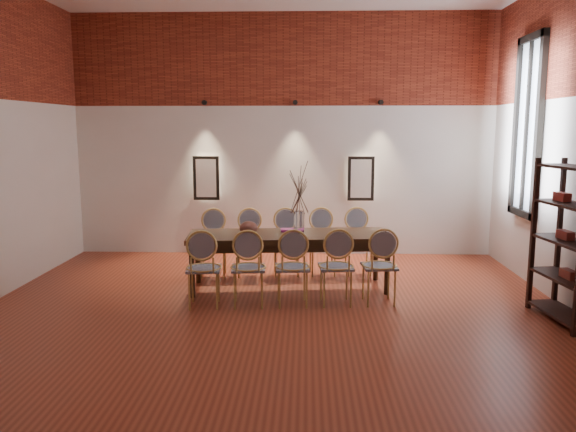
{
  "coord_description": "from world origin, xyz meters",
  "views": [
    {
      "loc": [
        0.4,
        -5.96,
        2.15
      ],
      "look_at": [
        0.16,
        0.97,
        1.05
      ],
      "focal_mm": 35.0,
      "sensor_mm": 36.0,
      "label": 1
    }
  ],
  "objects_px": {
    "chair_far_e": "(359,243)",
    "shelving_rack": "(569,242)",
    "chair_far_d": "(323,243)",
    "bowl": "(249,228)",
    "chair_near_a": "(204,268)",
    "chair_near_b": "(248,268)",
    "chair_far_a": "(213,244)",
    "chair_near_c": "(292,267)",
    "chair_near_d": "(336,267)",
    "chair_far_c": "(286,243)",
    "vase": "(299,222)",
    "chair_far_b": "(250,244)",
    "book": "(290,230)",
    "dining_table": "(289,261)",
    "chair_near_e": "(379,266)"
  },
  "relations": [
    {
      "from": "chair_near_a",
      "to": "chair_near_c",
      "type": "bearing_deg",
      "value": 0.0
    },
    {
      "from": "chair_near_c",
      "to": "chair_far_a",
      "type": "bearing_deg",
      "value": 126.96
    },
    {
      "from": "chair_near_d",
      "to": "shelving_rack",
      "type": "xyz_separation_m",
      "value": [
        2.52,
        -0.53,
        0.43
      ]
    },
    {
      "from": "chair_near_a",
      "to": "chair_far_c",
      "type": "xyz_separation_m",
      "value": [
        0.94,
        1.51,
        0.0
      ]
    },
    {
      "from": "chair_near_a",
      "to": "chair_far_a",
      "type": "height_order",
      "value": "same"
    },
    {
      "from": "chair_far_c",
      "to": "chair_far_e",
      "type": "bearing_deg",
      "value": -180.0
    },
    {
      "from": "dining_table",
      "to": "book",
      "type": "relative_size",
      "value": 10.25
    },
    {
      "from": "dining_table",
      "to": "vase",
      "type": "distance_m",
      "value": 0.54
    },
    {
      "from": "chair_near_b",
      "to": "chair_near_d",
      "type": "relative_size",
      "value": 1.0
    },
    {
      "from": "chair_near_b",
      "to": "chair_far_d",
      "type": "relative_size",
      "value": 1.0
    },
    {
      "from": "chair_far_e",
      "to": "shelving_rack",
      "type": "relative_size",
      "value": 0.52
    },
    {
      "from": "chair_near_a",
      "to": "chair_near_b",
      "type": "relative_size",
      "value": 1.0
    },
    {
      "from": "chair_far_b",
      "to": "shelving_rack",
      "type": "height_order",
      "value": "shelving_rack"
    },
    {
      "from": "chair_near_b",
      "to": "chair_far_b",
      "type": "height_order",
      "value": "same"
    },
    {
      "from": "dining_table",
      "to": "chair_far_b",
      "type": "distance_m",
      "value": 0.89
    },
    {
      "from": "book",
      "to": "chair_far_c",
      "type": "bearing_deg",
      "value": 98.37
    },
    {
      "from": "chair_near_c",
      "to": "shelving_rack",
      "type": "height_order",
      "value": "shelving_rack"
    },
    {
      "from": "dining_table",
      "to": "bowl",
      "type": "height_order",
      "value": "bowl"
    },
    {
      "from": "chair_near_c",
      "to": "chair_far_b",
      "type": "bearing_deg",
      "value": 110.62
    },
    {
      "from": "chair_far_c",
      "to": "book",
      "type": "distance_m",
      "value": 0.6
    },
    {
      "from": "chair_far_a",
      "to": "book",
      "type": "bearing_deg",
      "value": 154.39
    },
    {
      "from": "chair_near_b",
      "to": "chair_far_e",
      "type": "height_order",
      "value": "same"
    },
    {
      "from": "chair_near_e",
      "to": "shelving_rack",
      "type": "distance_m",
      "value": 2.12
    },
    {
      "from": "chair_near_b",
      "to": "chair_far_c",
      "type": "bearing_deg",
      "value": 69.38
    },
    {
      "from": "dining_table",
      "to": "chair_near_a",
      "type": "relative_size",
      "value": 2.84
    },
    {
      "from": "chair_far_d",
      "to": "bowl",
      "type": "bearing_deg",
      "value": 35.36
    },
    {
      "from": "chair_far_a",
      "to": "chair_far_e",
      "type": "relative_size",
      "value": 1.0
    },
    {
      "from": "chair_far_a",
      "to": "chair_far_b",
      "type": "distance_m",
      "value": 0.53
    },
    {
      "from": "dining_table",
      "to": "chair_near_b",
      "type": "distance_m",
      "value": 0.89
    },
    {
      "from": "chair_near_d",
      "to": "vase",
      "type": "distance_m",
      "value": 0.92
    },
    {
      "from": "vase",
      "to": "chair_near_a",
      "type": "bearing_deg",
      "value": -144.35
    },
    {
      "from": "chair_near_b",
      "to": "chair_near_e",
      "type": "height_order",
      "value": "same"
    },
    {
      "from": "chair_near_b",
      "to": "chair_far_d",
      "type": "xyz_separation_m",
      "value": [
        0.94,
        1.51,
        0.0
      ]
    },
    {
      "from": "chair_near_e",
      "to": "bowl",
      "type": "relative_size",
      "value": 3.92
    },
    {
      "from": "chair_far_d",
      "to": "chair_far_e",
      "type": "xyz_separation_m",
      "value": [
        0.53,
        0.05,
        0.0
      ]
    },
    {
      "from": "shelving_rack",
      "to": "chair_near_b",
      "type": "bearing_deg",
      "value": 166.35
    },
    {
      "from": "chair_far_b",
      "to": "chair_far_d",
      "type": "height_order",
      "value": "same"
    },
    {
      "from": "chair_near_d",
      "to": "shelving_rack",
      "type": "relative_size",
      "value": 0.52
    },
    {
      "from": "shelving_rack",
      "to": "chair_far_b",
      "type": "bearing_deg",
      "value": 146.81
    },
    {
      "from": "chair_far_a",
      "to": "shelving_rack",
      "type": "relative_size",
      "value": 0.52
    },
    {
      "from": "chair_near_c",
      "to": "chair_near_d",
      "type": "distance_m",
      "value": 0.53
    },
    {
      "from": "dining_table",
      "to": "book",
      "type": "xyz_separation_m",
      "value": [
        0.01,
        0.18,
        0.39
      ]
    },
    {
      "from": "dining_table",
      "to": "chair_far_b",
      "type": "bearing_deg",
      "value": 126.96
    },
    {
      "from": "chair_far_b",
      "to": "chair_far_c",
      "type": "distance_m",
      "value": 0.53
    },
    {
      "from": "dining_table",
      "to": "chair_near_b",
      "type": "bearing_deg",
      "value": -126.96
    },
    {
      "from": "dining_table",
      "to": "chair_far_c",
      "type": "bearing_deg",
      "value": 90.0
    },
    {
      "from": "chair_near_c",
      "to": "chair_far_c",
      "type": "height_order",
      "value": "same"
    },
    {
      "from": "chair_far_c",
      "to": "chair_far_e",
      "type": "xyz_separation_m",
      "value": [
        1.06,
        0.09,
        0.0
      ]
    },
    {
      "from": "dining_table",
      "to": "chair_near_c",
      "type": "relative_size",
      "value": 2.84
    },
    {
      "from": "chair_far_e",
      "to": "book",
      "type": "xyz_separation_m",
      "value": [
        -0.99,
        -0.61,
        0.3
      ]
    }
  ]
}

